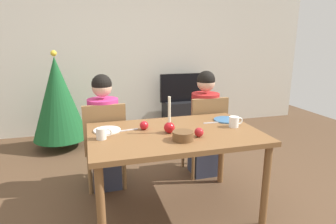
# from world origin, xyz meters

# --- Properties ---
(ground_plane) EXTENTS (7.68, 7.68, 0.00)m
(ground_plane) POSITION_xyz_m (0.00, 0.00, 0.00)
(ground_plane) COLOR brown
(back_wall) EXTENTS (6.40, 0.10, 2.60)m
(back_wall) POSITION_xyz_m (0.00, 2.60, 1.30)
(back_wall) COLOR beige
(back_wall) RESTS_ON ground
(dining_table) EXTENTS (1.40, 0.90, 0.75)m
(dining_table) POSITION_xyz_m (0.00, 0.00, 0.67)
(dining_table) COLOR brown
(dining_table) RESTS_ON ground
(chair_left) EXTENTS (0.40, 0.40, 0.90)m
(chair_left) POSITION_xyz_m (-0.54, 0.61, 0.51)
(chair_left) COLOR olive
(chair_left) RESTS_ON ground
(chair_right) EXTENTS (0.40, 0.40, 0.90)m
(chair_right) POSITION_xyz_m (0.55, 0.61, 0.51)
(chair_right) COLOR olive
(chair_right) RESTS_ON ground
(person_left_child) EXTENTS (0.30, 0.30, 1.17)m
(person_left_child) POSITION_xyz_m (-0.54, 0.64, 0.57)
(person_left_child) COLOR #33384C
(person_left_child) RESTS_ON ground
(person_right_child) EXTENTS (0.30, 0.30, 1.17)m
(person_right_child) POSITION_xyz_m (0.55, 0.64, 0.57)
(person_right_child) COLOR #33384C
(person_right_child) RESTS_ON ground
(tv_stand) EXTENTS (0.64, 0.40, 0.48)m
(tv_stand) POSITION_xyz_m (0.86, 2.30, 0.24)
(tv_stand) COLOR black
(tv_stand) RESTS_ON ground
(tv) EXTENTS (0.79, 0.05, 0.46)m
(tv) POSITION_xyz_m (0.86, 2.30, 0.71)
(tv) COLOR black
(tv) RESTS_ON tv_stand
(christmas_tree) EXTENTS (0.74, 0.74, 1.35)m
(christmas_tree) POSITION_xyz_m (-1.07, 1.94, 0.71)
(christmas_tree) COLOR brown
(christmas_tree) RESTS_ON ground
(candle_centerpiece) EXTENTS (0.09, 0.09, 0.30)m
(candle_centerpiece) POSITION_xyz_m (-0.05, -0.01, 0.81)
(candle_centerpiece) COLOR red
(candle_centerpiece) RESTS_ON dining_table
(plate_left) EXTENTS (0.23, 0.23, 0.01)m
(plate_left) POSITION_xyz_m (-0.54, 0.18, 0.76)
(plate_left) COLOR white
(plate_left) RESTS_ON dining_table
(plate_right) EXTENTS (0.24, 0.24, 0.01)m
(plate_right) POSITION_xyz_m (0.57, 0.19, 0.76)
(plate_right) COLOR teal
(plate_right) RESTS_ON dining_table
(mug_left) EXTENTS (0.12, 0.08, 0.09)m
(mug_left) POSITION_xyz_m (-0.59, -0.01, 0.79)
(mug_left) COLOR silver
(mug_left) RESTS_ON dining_table
(mug_right) EXTENTS (0.13, 0.08, 0.09)m
(mug_right) POSITION_xyz_m (0.54, -0.01, 0.80)
(mug_right) COLOR white
(mug_right) RESTS_ON dining_table
(fork_left) EXTENTS (0.18, 0.04, 0.01)m
(fork_left) POSITION_xyz_m (-0.37, 0.14, 0.75)
(fork_left) COLOR silver
(fork_left) RESTS_ON dining_table
(fork_right) EXTENTS (0.18, 0.02, 0.01)m
(fork_right) POSITION_xyz_m (0.41, 0.14, 0.75)
(fork_right) COLOR silver
(fork_right) RESTS_ON dining_table
(bowl_walnuts) EXTENTS (0.16, 0.16, 0.07)m
(bowl_walnuts) POSITION_xyz_m (-0.00, -0.21, 0.78)
(bowl_walnuts) COLOR brown
(bowl_walnuts) RESTS_ON dining_table
(apple_near_candle) EXTENTS (0.07, 0.07, 0.07)m
(apple_near_candle) POSITION_xyz_m (0.15, -0.17, 0.79)
(apple_near_candle) COLOR #AC1B20
(apple_near_candle) RESTS_ON dining_table
(apple_by_left_plate) EXTENTS (0.07, 0.07, 0.07)m
(apple_by_left_plate) POSITION_xyz_m (-0.23, 0.13, 0.79)
(apple_by_left_plate) COLOR red
(apple_by_left_plate) RESTS_ON dining_table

